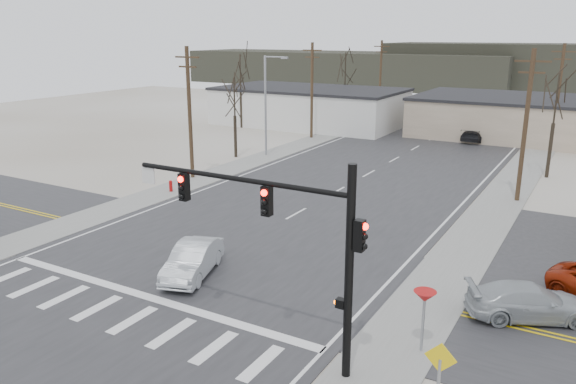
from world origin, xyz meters
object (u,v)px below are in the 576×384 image
(traffic_signal_mast, at_px, (296,233))
(car_parked_silver, at_px, (529,302))
(sedan_crossing, at_px, (193,260))
(car_far_a, at_px, (475,134))
(car_far_b, at_px, (414,118))
(fire_hydrant, at_px, (171,186))

(traffic_signal_mast, height_order, car_parked_silver, traffic_signal_mast)
(sedan_crossing, height_order, car_far_a, car_far_a)
(sedan_crossing, relative_size, car_far_b, 1.13)
(traffic_signal_mast, bearing_deg, sedan_crossing, 153.56)
(car_far_b, bearing_deg, fire_hydrant, -77.67)
(traffic_signal_mast, relative_size, fire_hydrant, 10.29)
(sedan_crossing, distance_m, car_far_b, 49.74)
(traffic_signal_mast, distance_m, car_parked_silver, 10.48)
(car_far_b, distance_m, car_parked_silver, 49.96)
(car_far_a, bearing_deg, car_parked_silver, 105.22)
(fire_hydrant, relative_size, car_far_b, 0.21)
(car_parked_silver, bearing_deg, traffic_signal_mast, 110.99)
(traffic_signal_mast, xyz_separation_m, car_far_a, (-3.67, 44.99, -3.86))
(sedan_crossing, xyz_separation_m, car_parked_silver, (14.10, 3.41, -0.07))
(traffic_signal_mast, height_order, car_far_b, traffic_signal_mast)
(traffic_signal_mast, xyz_separation_m, car_far_b, (-12.83, 53.22, -3.93))
(car_far_a, bearing_deg, traffic_signal_mast, 94.77)
(fire_hydrant, bearing_deg, car_parked_silver, -15.94)
(car_far_b, bearing_deg, car_parked_silver, -47.17)
(traffic_signal_mast, relative_size, car_parked_silver, 1.85)
(traffic_signal_mast, distance_m, car_far_a, 45.30)
(traffic_signal_mast, distance_m, car_far_b, 54.88)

